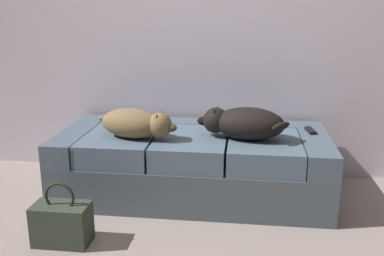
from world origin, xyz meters
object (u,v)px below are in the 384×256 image
object	(u,v)px
dog_tan	(136,123)
dog_dark	(243,123)
tv_remote	(310,130)
handbag	(62,223)
couch	(193,164)

from	to	relation	value
dog_tan	dog_dark	size ratio (longest dim) A/B	0.92
tv_remote	handbag	world-z (taller)	tv_remote
tv_remote	dog_dark	bearing A→B (deg)	-163.92
dog_tan	tv_remote	xyz separation A→B (m)	(1.19, 0.29, -0.09)
dog_dark	tv_remote	distance (m)	0.53
dog_dark	couch	bearing A→B (deg)	164.87
handbag	couch	bearing A→B (deg)	49.84
couch	dog_tan	size ratio (longest dim) A/B	3.23
dog_dark	handbag	size ratio (longest dim) A/B	1.69
dog_tan	handbag	bearing A→B (deg)	-115.63
dog_tan	handbag	distance (m)	0.82
tv_remote	dog_tan	bearing A→B (deg)	-175.19
couch	dog_dark	bearing A→B (deg)	-15.13
couch	tv_remote	distance (m)	0.87
dog_tan	handbag	xyz separation A→B (m)	(-0.30, -0.62, -0.44)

